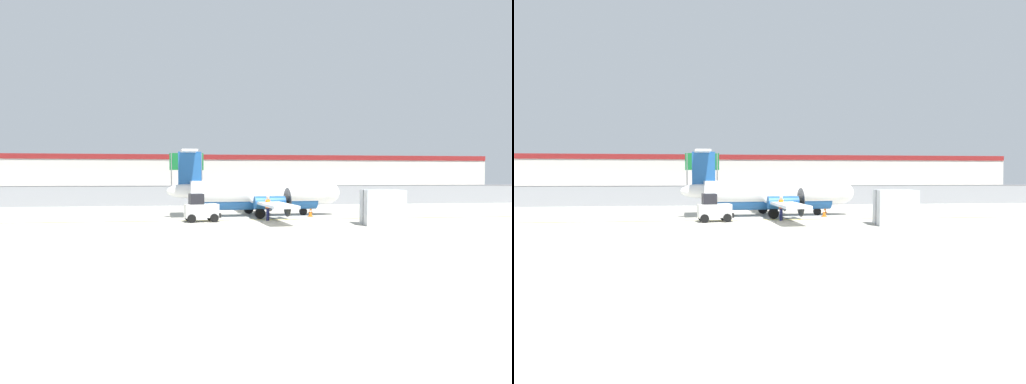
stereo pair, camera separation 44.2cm
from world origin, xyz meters
TOP-DOWN VIEW (x-y plane):
  - ground_plane at (0.00, 2.00)m, footprint 140.00×140.00m
  - perimeter_fence at (0.00, 18.00)m, footprint 98.00×0.10m
  - parking_lot_strip at (0.00, 29.50)m, footprint 98.00×17.00m
  - background_building at (0.00, 47.99)m, footprint 91.00×8.10m
  - commuter_airplane at (0.22, 5.07)m, footprint 13.49×16.07m
  - baggage_tug at (-4.40, 1.21)m, footprint 2.48×1.70m
  - ground_crew_worker at (0.18, 1.45)m, footprint 0.46×0.53m
  - cargo_container at (6.82, -2.27)m, footprint 2.64×2.29m
  - traffic_cone_near_left at (3.83, 3.97)m, footprint 0.36×0.36m
  - traffic_cone_near_right at (4.68, 7.14)m, footprint 0.36×0.36m
  - parked_car_0 at (-14.43, 27.36)m, footprint 4.36×2.36m
  - parked_car_1 at (-6.41, 29.16)m, footprint 4.38×2.40m
  - parked_car_2 at (-0.61, 29.65)m, footprint 4.29×2.18m
  - parked_car_3 at (6.32, 34.40)m, footprint 4.28×2.16m
  - parked_car_4 at (12.54, 26.83)m, footprint 4.29×2.19m
  - highway_sign at (-5.59, 19.96)m, footprint 3.60×0.14m

SIDE VIEW (x-z plane):
  - ground_plane at x=0.00m, z-range 0.00..0.01m
  - parking_lot_strip at x=0.00m, z-range 0.00..0.12m
  - traffic_cone_near_left at x=3.83m, z-range -0.01..0.63m
  - traffic_cone_near_right at x=4.68m, z-range -0.01..0.63m
  - baggage_tug at x=-4.40m, z-range -0.08..1.80m
  - parked_car_0 at x=-14.43m, z-range 0.10..1.68m
  - parked_car_1 at x=-6.41m, z-range 0.10..1.68m
  - parked_car_2 at x=-0.61m, z-range 0.10..1.68m
  - parked_car_3 at x=6.32m, z-range 0.10..1.68m
  - parked_car_4 at x=12.54m, z-range 0.10..1.68m
  - ground_crew_worker at x=0.18m, z-range 0.10..1.80m
  - cargo_container at x=6.82m, z-range 0.00..2.20m
  - perimeter_fence at x=0.00m, z-range 0.07..2.17m
  - commuter_airplane at x=0.22m, z-range -0.86..4.06m
  - background_building at x=0.00m, z-range 0.01..6.51m
  - highway_sign at x=-5.59m, z-range 1.39..6.89m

